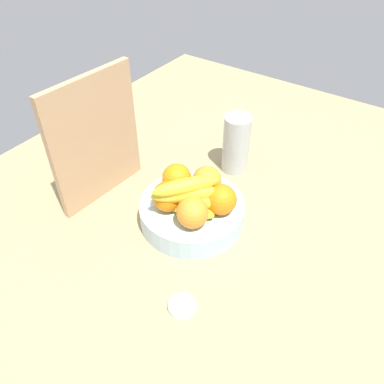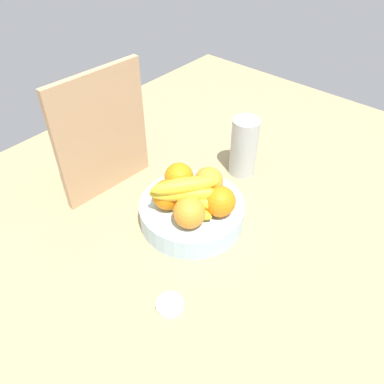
% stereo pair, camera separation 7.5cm
% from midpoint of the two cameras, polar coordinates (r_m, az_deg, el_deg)
% --- Properties ---
extents(ground_plane, '(1.80, 1.40, 0.03)m').
position_cam_midpoint_polar(ground_plane, '(1.09, -0.69, -3.84)').
color(ground_plane, '#9A8B61').
extents(fruit_bowl, '(0.28, 0.28, 0.06)m').
position_cam_midpoint_polar(fruit_bowl, '(1.04, -2.06, -3.01)').
color(fruit_bowl, silver).
rests_on(fruit_bowl, ground_plane).
extents(orange_front_left, '(0.08, 0.08, 0.08)m').
position_cam_midpoint_polar(orange_front_left, '(1.02, 0.20, 1.56)').
color(orange_front_left, orange).
rests_on(orange_front_left, fruit_bowl).
extents(orange_front_right, '(0.08, 0.08, 0.08)m').
position_cam_midpoint_polar(orange_front_right, '(1.03, -4.30, 1.97)').
color(orange_front_right, orange).
rests_on(orange_front_right, fruit_bowl).
extents(orange_center, '(0.08, 0.08, 0.08)m').
position_cam_midpoint_polar(orange_center, '(0.98, -5.74, -0.71)').
color(orange_center, orange).
rests_on(orange_center, fruit_bowl).
extents(orange_back_left, '(0.08, 0.08, 0.08)m').
position_cam_midpoint_polar(orange_back_left, '(0.93, -2.22, -3.13)').
color(orange_back_left, orange).
rests_on(orange_back_left, fruit_bowl).
extents(orange_back_right, '(0.08, 0.08, 0.08)m').
position_cam_midpoint_polar(orange_back_right, '(0.97, 2.12, -1.18)').
color(orange_back_right, orange).
rests_on(orange_back_right, fruit_bowl).
extents(banana_bunch, '(0.16, 0.18, 0.11)m').
position_cam_midpoint_polar(banana_bunch, '(0.96, -3.23, -0.72)').
color(banana_bunch, yellow).
rests_on(banana_bunch, fruit_bowl).
extents(cutting_board, '(0.28, 0.04, 0.36)m').
position_cam_midpoint_polar(cutting_board, '(1.08, -15.95, 7.32)').
color(cutting_board, tan).
rests_on(cutting_board, ground_plane).
extents(thermos_tumbler, '(0.08, 0.08, 0.18)m').
position_cam_midpoint_polar(thermos_tumbler, '(1.18, 4.69, 6.99)').
color(thermos_tumbler, '#B0B6B5').
rests_on(thermos_tumbler, ground_plane).
extents(jar_lid, '(0.06, 0.06, 0.01)m').
position_cam_midpoint_polar(jar_lid, '(0.89, -3.99, -16.50)').
color(jar_lid, white).
rests_on(jar_lid, ground_plane).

